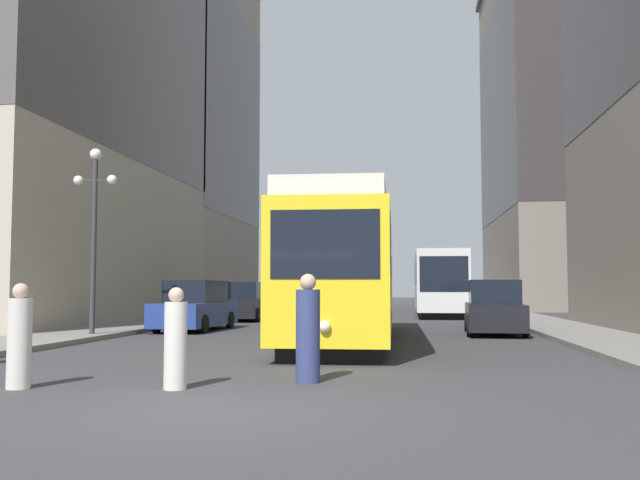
{
  "coord_description": "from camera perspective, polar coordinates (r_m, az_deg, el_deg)",
  "views": [
    {
      "loc": [
        2.46,
        -8.77,
        1.58
      ],
      "look_at": [
        0.2,
        9.23,
        2.8
      ],
      "focal_mm": 39.5,
      "sensor_mm": 36.0,
      "label": 1
    }
  ],
  "objects": [
    {
      "name": "pedestrian_crossing_far",
      "position": [
        12.06,
        -23.16,
        -7.41
      ],
      "size": [
        0.37,
        0.37,
        1.64
      ],
      "rotation": [
        0.0,
        0.0,
        3.36
      ],
      "color": "beige",
      "rests_on": "ground"
    },
    {
      "name": "building_right_corner",
      "position": [
        59.09,
        19.16,
        9.19
      ],
      "size": [
        11.15,
        22.28,
        28.5
      ],
      "color": "slate",
      "rests_on": "ground"
    },
    {
      "name": "building_left_corner",
      "position": [
        52.12,
        -13.9,
        9.18
      ],
      "size": [
        13.68,
        16.03,
        25.67
      ],
      "color": "#A89E8E",
      "rests_on": "ground"
    },
    {
      "name": "parked_car_left_mid",
      "position": [
        26.31,
        -10.04,
        -5.38
      ],
      "size": [
        2.04,
        5.02,
        1.82
      ],
      "rotation": [
        0.0,
        0.0,
        -0.04
      ],
      "color": "black",
      "rests_on": "ground"
    },
    {
      "name": "ground_plane",
      "position": [
        9.24,
        -8.61,
        -13.63
      ],
      "size": [
        200.0,
        200.0,
        0.0
      ],
      "primitive_type": "plane",
      "color": "#38383A"
    },
    {
      "name": "sidewalk_right",
      "position": [
        49.1,
        13.71,
        -5.49
      ],
      "size": [
        2.8,
        120.0,
        0.15
      ],
      "primitive_type": "cube",
      "color": "gray",
      "rests_on": "ground"
    },
    {
      "name": "sidewalk_left",
      "position": [
        49.9,
        -4.97,
        -5.55
      ],
      "size": [
        2.8,
        120.0,
        0.15
      ],
      "primitive_type": "cube",
      "color": "gray",
      "rests_on": "ground"
    },
    {
      "name": "transit_bus",
      "position": [
        40.45,
        9.56,
        -3.27
      ],
      "size": [
        2.6,
        12.75,
        3.45
      ],
      "rotation": [
        0.0,
        0.0,
        0.0
      ],
      "color": "black",
      "rests_on": "ground"
    },
    {
      "name": "pedestrian_crossing_near",
      "position": [
        11.25,
        -11.62,
        -8.07
      ],
      "size": [
        0.35,
        0.35,
        1.58
      ],
      "rotation": [
        0.0,
        0.0,
        0.12
      ],
      "color": "beige",
      "rests_on": "ground"
    },
    {
      "name": "parked_car_left_near",
      "position": [
        33.84,
        -6.13,
        -5.06
      ],
      "size": [
        2.03,
        4.99,
        1.82
      ],
      "rotation": [
        0.0,
        0.0,
        0.04
      ],
      "color": "black",
      "rests_on": "ground"
    },
    {
      "name": "streetcar",
      "position": [
        21.04,
        2.25,
        -2.42
      ],
      "size": [
        2.9,
        14.19,
        3.89
      ],
      "rotation": [
        0.0,
        0.0,
        0.02
      ],
      "color": "black",
      "rests_on": "ground"
    },
    {
      "name": "pedestrian_on_sidewalk",
      "position": [
        11.8,
        -0.98,
        -7.44
      ],
      "size": [
        0.4,
        0.4,
        1.8
      ],
      "rotation": [
        0.0,
        0.0,
        4.33
      ],
      "color": "navy",
      "rests_on": "ground"
    },
    {
      "name": "lamp_post_left_near",
      "position": [
        22.94,
        -17.8,
        2.17
      ],
      "size": [
        1.41,
        0.36,
        5.75
      ],
      "color": "#333338",
      "rests_on": "sidewalk_left"
    },
    {
      "name": "parked_car_right_far",
      "position": [
        24.39,
        13.92,
        -5.46
      ],
      "size": [
        2.07,
        4.6,
        1.82
      ],
      "rotation": [
        0.0,
        0.0,
        3.09
      ],
      "color": "black",
      "rests_on": "ground"
    }
  ]
}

